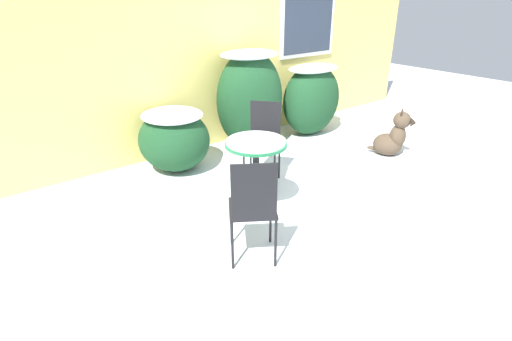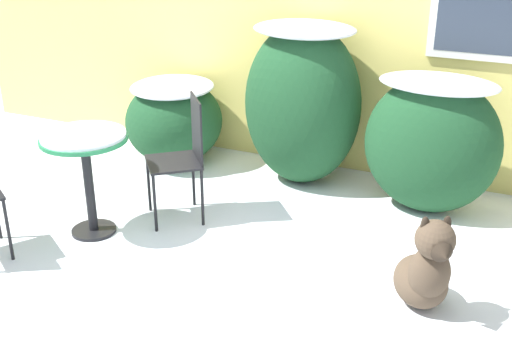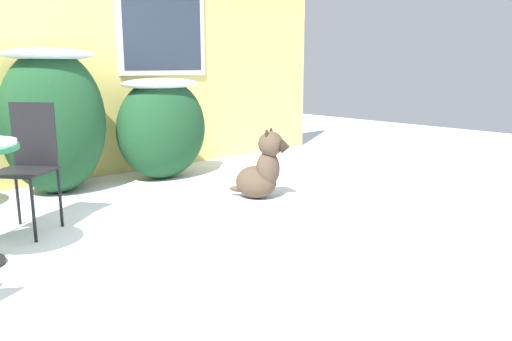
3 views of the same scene
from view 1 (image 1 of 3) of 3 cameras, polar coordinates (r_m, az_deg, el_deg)
The scene contains 9 objects.
ground_plane at distance 5.03m, azimuth 11.86°, elevation -2.02°, with size 16.00×16.00×0.00m, color white.
house_wall at distance 6.22m, azimuth -2.56°, elevation 17.64°, with size 8.00×0.10×2.87m.
shrub_left at distance 5.32m, azimuth -11.62°, elevation 4.60°, with size 0.91×0.96×0.80m.
shrub_middle at distance 5.90m, azimuth -0.89°, elevation 10.33°, with size 1.03×0.83×1.43m.
shrub_right at distance 6.58m, azimuth 7.95°, elevation 10.25°, with size 1.07×0.68×1.13m.
patio_table at distance 4.11m, azimuth 0.00°, elevation 2.30°, with size 0.64×0.64×0.80m.
patio_chair_near_table at distance 4.82m, azimuth 1.08°, elevation 4.47°, with size 0.57×0.57×0.99m.
patio_chair_far_side at distance 3.35m, azimuth -0.43°, elevation -5.14°, with size 0.56×0.56×0.99m.
dog at distance 6.02m, azimuth 18.96°, elevation 4.45°, with size 0.48×0.59×0.68m.
Camera 1 is at (-3.53, -2.82, 2.21)m, focal length 28.00 mm.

